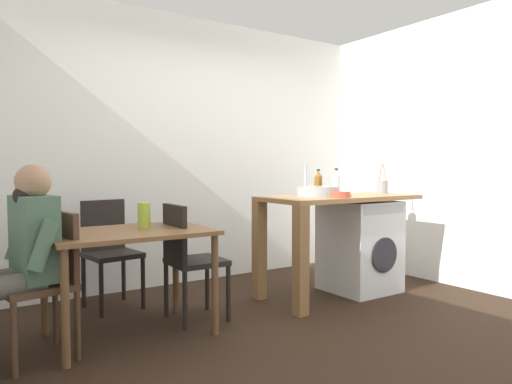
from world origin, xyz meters
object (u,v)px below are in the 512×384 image
object	(u,v)px
washing_machine	(360,246)
mixing_bowl	(339,194)
dining_table	(129,244)
vase	(144,215)
bottle_tall_green	(318,183)
bottle_squat_brown	(336,183)
chair_opposite	(188,255)
seated_person	(20,253)
utensil_crock	(382,186)
chair_spare_by_wall	(109,247)
chair_person_seat	(48,276)

from	to	relation	value
washing_machine	mixing_bowl	size ratio (longest dim) A/B	4.58
dining_table	vase	xyz separation A→B (m)	(0.15, 0.10, 0.19)
washing_machine	vase	bearing A→B (deg)	176.05
bottle_tall_green	bottle_squat_brown	bearing A→B (deg)	-52.79
dining_table	bottle_squat_brown	xyz separation A→B (m)	(2.03, 0.07, 0.39)
chair_opposite	seated_person	distance (m)	1.20
bottle_tall_green	utensil_crock	size ratio (longest dim) A/B	0.81
bottle_tall_green	seated_person	bearing A→B (deg)	-173.13
washing_machine	utensil_crock	distance (m)	0.67
chair_spare_by_wall	washing_machine	distance (m)	2.30
bottle_squat_brown	vase	world-z (taller)	bottle_squat_brown
dining_table	utensil_crock	world-z (taller)	utensil_crock
bottle_tall_green	vase	bearing A→B (deg)	-176.68
vase	washing_machine	bearing A→B (deg)	-3.95
chair_opposite	vase	xyz separation A→B (m)	(-0.33, 0.05, 0.32)
seated_person	washing_machine	size ratio (longest dim) A/B	1.40
chair_person_seat	utensil_crock	distance (m)	3.19
dining_table	mixing_bowl	bearing A→B (deg)	-7.75
bottle_tall_green	chair_opposite	bearing A→B (deg)	-174.06
chair_person_seat	washing_machine	size ratio (longest dim) A/B	1.05
bottle_squat_brown	utensil_crock	xyz separation A→B (m)	(0.57, -0.06, -0.04)
dining_table	mixing_bowl	distance (m)	1.82
seated_person	mixing_bowl	xyz separation A→B (m)	(2.48, -0.13, 0.28)
chair_opposite	washing_machine	size ratio (longest dim) A/B	1.05
chair_spare_by_wall	mixing_bowl	bearing A→B (deg)	141.65
utensil_crock	bottle_tall_green	bearing A→B (deg)	163.97
chair_spare_by_wall	washing_machine	world-z (taller)	chair_spare_by_wall
chair_person_seat	bottle_tall_green	distance (m)	2.54
chair_spare_by_wall	seated_person	bearing A→B (deg)	40.83
chair_person_seat	utensil_crock	bearing A→B (deg)	-97.56
chair_person_seat	bottle_tall_green	world-z (taller)	bottle_tall_green
mixing_bowl	vase	xyz separation A→B (m)	(-1.63, 0.34, -0.12)
chair_person_seat	bottle_tall_green	xyz separation A→B (m)	(2.47, 0.29, 0.52)
dining_table	chair_spare_by_wall	distance (m)	0.79
bottle_tall_green	mixing_bowl	xyz separation A→B (m)	(-0.15, -0.44, -0.08)
chair_opposite	chair_spare_by_wall	bearing A→B (deg)	-150.39
chair_person_seat	vase	bearing A→B (deg)	-84.20
mixing_bowl	washing_machine	bearing A→B (deg)	23.21
bottle_squat_brown	utensil_crock	bearing A→B (deg)	-5.78
chair_opposite	mixing_bowl	bearing A→B (deg)	78.81
washing_machine	bottle_squat_brown	world-z (taller)	bottle_squat_brown
washing_machine	bottle_tall_green	size ratio (longest dim) A/B	3.55
dining_table	chair_person_seat	xyz separation A→B (m)	(-0.55, -0.09, -0.14)
chair_opposite	mixing_bowl	world-z (taller)	mixing_bowl
seated_person	chair_opposite	bearing A→B (deg)	-91.30
dining_table	bottle_tall_green	world-z (taller)	bottle_tall_green
mixing_bowl	bottle_tall_green	bearing A→B (deg)	71.36
utensil_crock	washing_machine	bearing A→B (deg)	-171.90
chair_opposite	utensil_crock	size ratio (longest dim) A/B	3.00
washing_machine	mixing_bowl	xyz separation A→B (m)	(-0.46, -0.20, 0.52)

